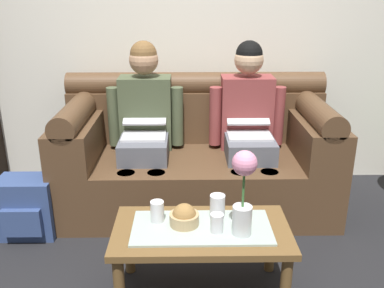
{
  "coord_description": "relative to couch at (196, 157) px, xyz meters",
  "views": [
    {
      "loc": [
        -0.08,
        -1.79,
        1.57
      ],
      "look_at": [
        -0.04,
        0.87,
        0.58
      ],
      "focal_mm": 39.7,
      "sensor_mm": 36.0,
      "label": 1
    }
  ],
  "objects": [
    {
      "name": "back_wall_patterned",
      "position": [
        -0.0,
        0.53,
        1.07
      ],
      "size": [
        6.0,
        0.12,
        2.9
      ],
      "primitive_type": "cube",
      "color": "silver",
      "rests_on": "ground_plane"
    },
    {
      "name": "cup_near_left",
      "position": [
        0.07,
        -1.1,
        0.09
      ],
      "size": [
        0.07,
        0.07,
        0.1
      ],
      "primitive_type": "cylinder",
      "color": "silver",
      "rests_on": "coffee_table"
    },
    {
      "name": "couch",
      "position": [
        0.0,
        0.0,
        0.0
      ],
      "size": [
        1.97,
        0.88,
        0.96
      ],
      "color": "#513823",
      "rests_on": "ground_plane"
    },
    {
      "name": "person_left",
      "position": [
        -0.38,
        -0.0,
        0.28
      ],
      "size": [
        0.56,
        0.67,
        1.22
      ],
      "color": "#595B66",
      "rests_on": "ground_plane"
    },
    {
      "name": "flower_vase",
      "position": [
        0.2,
        -1.13,
        0.28
      ],
      "size": [
        0.12,
        0.12,
        0.44
      ],
      "color": "silver",
      "rests_on": "coffee_table"
    },
    {
      "name": "person_right",
      "position": [
        0.38,
        -0.0,
        0.28
      ],
      "size": [
        0.56,
        0.67,
        1.22
      ],
      "color": "#595B66",
      "rests_on": "ground_plane"
    },
    {
      "name": "cup_near_right",
      "position": [
        -0.23,
        -0.99,
        0.09
      ],
      "size": [
        0.07,
        0.07,
        0.11
      ],
      "primitive_type": "cylinder",
      "color": "silver",
      "rests_on": "coffee_table"
    },
    {
      "name": "coffee_table",
      "position": [
        -0.0,
        -1.06,
        -0.03
      ],
      "size": [
        0.92,
        0.49,
        0.41
      ],
      "color": "brown",
      "rests_on": "ground_plane"
    },
    {
      "name": "snack_bowl",
      "position": [
        -0.09,
        -1.03,
        0.08
      ],
      "size": [
        0.15,
        0.15,
        0.13
      ],
      "color": "tan",
      "rests_on": "coffee_table"
    },
    {
      "name": "cup_far_center",
      "position": [
        0.09,
        -0.96,
        0.1
      ],
      "size": [
        0.08,
        0.08,
        0.13
      ],
      "primitive_type": "cylinder",
      "color": "silver",
      "rests_on": "coffee_table"
    },
    {
      "name": "backpack_left",
      "position": [
        -1.13,
        -0.45,
        -0.17
      ],
      "size": [
        0.36,
        0.28,
        0.41
      ],
      "color": "#33477A",
      "rests_on": "ground_plane"
    }
  ]
}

